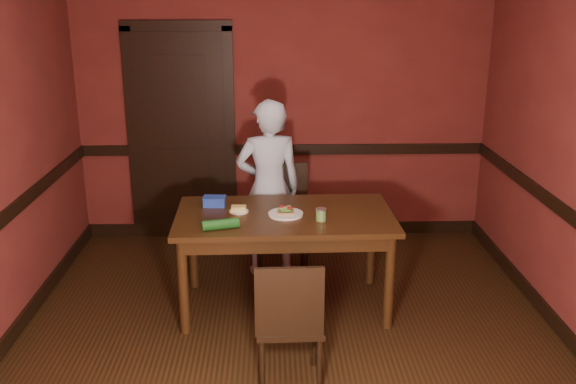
{
  "coord_description": "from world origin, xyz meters",
  "views": [
    {
      "loc": [
        -0.11,
        -3.98,
        2.42
      ],
      "look_at": [
        0.0,
        0.35,
        1.05
      ],
      "focal_mm": 40.0,
      "sensor_mm": 36.0,
      "label": 1
    }
  ],
  "objects_px": {
    "chair_far": "(282,223)",
    "food_tub": "(214,201)",
    "person": "(269,188)",
    "cheese_saucer": "(239,210)",
    "dining_table": "(285,260)",
    "chair_near": "(289,320)",
    "sandwich_plate": "(286,213)",
    "sauce_jar": "(321,214)"
  },
  "relations": [
    {
      "from": "chair_far",
      "to": "food_tub",
      "type": "distance_m",
      "value": 0.73
    },
    {
      "from": "person",
      "to": "cheese_saucer",
      "type": "distance_m",
      "value": 0.66
    },
    {
      "from": "cheese_saucer",
      "to": "chair_far",
      "type": "bearing_deg",
      "value": 56.84
    },
    {
      "from": "dining_table",
      "to": "person",
      "type": "xyz_separation_m",
      "value": [
        -0.12,
        0.67,
        0.39
      ]
    },
    {
      "from": "dining_table",
      "to": "chair_near",
      "type": "xyz_separation_m",
      "value": [
        0.01,
        -1.05,
        0.05
      ]
    },
    {
      "from": "chair_near",
      "to": "person",
      "type": "bearing_deg",
      "value": -87.2
    },
    {
      "from": "sandwich_plate",
      "to": "sauce_jar",
      "type": "height_order",
      "value": "sauce_jar"
    },
    {
      "from": "person",
      "to": "food_tub",
      "type": "distance_m",
      "value": 0.64
    },
    {
      "from": "dining_table",
      "to": "chair_far",
      "type": "bearing_deg",
      "value": 90.12
    },
    {
      "from": "chair_near",
      "to": "sauce_jar",
      "type": "bearing_deg",
      "value": -107.95
    },
    {
      "from": "dining_table",
      "to": "person",
      "type": "distance_m",
      "value": 0.78
    },
    {
      "from": "chair_far",
      "to": "sauce_jar",
      "type": "relative_size",
      "value": 10.38
    },
    {
      "from": "cheese_saucer",
      "to": "food_tub",
      "type": "relative_size",
      "value": 0.82
    },
    {
      "from": "chair_near",
      "to": "person",
      "type": "relative_size",
      "value": 0.57
    },
    {
      "from": "person",
      "to": "sandwich_plate",
      "type": "distance_m",
      "value": 0.72
    },
    {
      "from": "chair_far",
      "to": "person",
      "type": "height_order",
      "value": "person"
    },
    {
      "from": "sandwich_plate",
      "to": "food_tub",
      "type": "relative_size",
      "value": 1.45
    },
    {
      "from": "person",
      "to": "sauce_jar",
      "type": "bearing_deg",
      "value": 107.41
    },
    {
      "from": "person",
      "to": "cheese_saucer",
      "type": "xyz_separation_m",
      "value": [
        -0.23,
        -0.62,
        0.02
      ]
    },
    {
      "from": "person",
      "to": "sauce_jar",
      "type": "relative_size",
      "value": 16.51
    },
    {
      "from": "chair_far",
      "to": "sauce_jar",
      "type": "xyz_separation_m",
      "value": [
        0.28,
        -0.73,
        0.34
      ]
    },
    {
      "from": "dining_table",
      "to": "chair_far",
      "type": "relative_size",
      "value": 1.7
    },
    {
      "from": "chair_far",
      "to": "food_tub",
      "type": "xyz_separation_m",
      "value": [
        -0.54,
        -0.37,
        0.33
      ]
    },
    {
      "from": "chair_far",
      "to": "sauce_jar",
      "type": "bearing_deg",
      "value": -70.08
    },
    {
      "from": "sandwich_plate",
      "to": "food_tub",
      "type": "bearing_deg",
      "value": 157.3
    },
    {
      "from": "dining_table",
      "to": "food_tub",
      "type": "xyz_separation_m",
      "value": [
        -0.55,
        0.2,
        0.43
      ]
    },
    {
      "from": "food_tub",
      "to": "cheese_saucer",
      "type": "bearing_deg",
      "value": -34.84
    },
    {
      "from": "chair_far",
      "to": "chair_near",
      "type": "xyz_separation_m",
      "value": [
        0.02,
        -1.61,
        -0.05
      ]
    },
    {
      "from": "sandwich_plate",
      "to": "chair_far",
      "type": "bearing_deg",
      "value": 92.08
    },
    {
      "from": "person",
      "to": "sauce_jar",
      "type": "distance_m",
      "value": 0.92
    },
    {
      "from": "sauce_jar",
      "to": "food_tub",
      "type": "distance_m",
      "value": 0.9
    },
    {
      "from": "dining_table",
      "to": "cheese_saucer",
      "type": "bearing_deg",
      "value": 170.71
    },
    {
      "from": "cheese_saucer",
      "to": "food_tub",
      "type": "height_order",
      "value": "food_tub"
    },
    {
      "from": "chair_near",
      "to": "cheese_saucer",
      "type": "distance_m",
      "value": 1.21
    },
    {
      "from": "dining_table",
      "to": "cheese_saucer",
      "type": "relative_size",
      "value": 11.03
    },
    {
      "from": "chair_far",
      "to": "sauce_jar",
      "type": "height_order",
      "value": "chair_far"
    },
    {
      "from": "person",
      "to": "sauce_jar",
      "type": "height_order",
      "value": "person"
    },
    {
      "from": "sauce_jar",
      "to": "person",
      "type": "bearing_deg",
      "value": 115.24
    },
    {
      "from": "chair_near",
      "to": "person",
      "type": "xyz_separation_m",
      "value": [
        -0.13,
        1.71,
        0.34
      ]
    },
    {
      "from": "sauce_jar",
      "to": "cheese_saucer",
      "type": "xyz_separation_m",
      "value": [
        -0.62,
        0.21,
        -0.03
      ]
    },
    {
      "from": "dining_table",
      "to": "sandwich_plate",
      "type": "xyz_separation_m",
      "value": [
        0.01,
        -0.03,
        0.41
      ]
    },
    {
      "from": "cheese_saucer",
      "to": "food_tub",
      "type": "bearing_deg",
      "value": 142.87
    }
  ]
}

